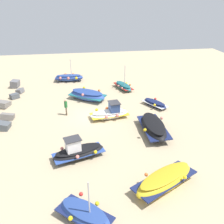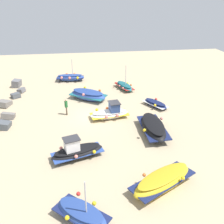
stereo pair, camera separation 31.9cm
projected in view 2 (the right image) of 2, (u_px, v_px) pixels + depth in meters
name	position (u px, v px, depth m)	size (l,w,h in m)	color
ground_plane	(94.00, 116.00, 25.45)	(59.45, 59.45, 0.00)	tan
fishing_boat_0	(77.00, 151.00, 18.79)	(2.52, 4.28, 1.80)	black
fishing_boat_1	(153.00, 127.00, 22.07)	(4.86, 2.35, 1.18)	black
fishing_boat_2	(88.00, 95.00, 29.00)	(4.02, 4.68, 1.22)	#2D4C9E
fishing_boat_3	(110.00, 113.00, 24.87)	(2.33, 4.11, 1.64)	white
fishing_boat_4	(163.00, 180.00, 15.89)	(3.66, 4.98, 1.09)	gold
fishing_boat_5	(155.00, 104.00, 27.32)	(3.28, 2.55, 0.71)	navy
fishing_boat_6	(70.00, 77.00, 35.28)	(2.27, 4.04, 3.20)	#2D4C9E
fishing_boat_7	(124.00, 86.00, 32.31)	(3.74, 2.26, 3.28)	#1E6670
fishing_boat_8	(81.00, 213.00, 13.64)	(3.28, 3.43, 2.90)	#2D4C9E
person_walking	(66.00, 106.00, 25.24)	(0.32, 0.32, 1.74)	brown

